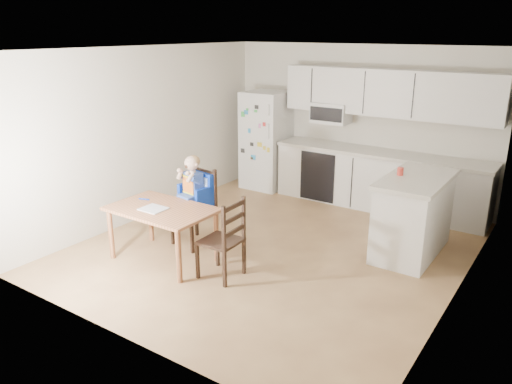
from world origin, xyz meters
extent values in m
cube|color=brown|center=(0.00, 0.00, -0.01)|extent=(4.50, 5.00, 0.01)
cube|color=beige|center=(0.00, 2.50, 1.25)|extent=(4.50, 0.02, 2.50)
cube|color=beige|center=(-2.25, 0.00, 1.25)|extent=(0.02, 5.00, 2.50)
cube|color=beige|center=(2.25, 0.00, 1.25)|extent=(0.02, 5.00, 2.50)
cube|color=white|center=(0.00, 0.00, 2.50)|extent=(4.50, 5.00, 0.01)
cube|color=silver|center=(-1.55, 2.15, 0.85)|extent=(0.72, 0.70, 1.70)
cube|color=silver|center=(0.53, 2.20, 0.43)|extent=(3.34, 0.60, 0.86)
cube|color=beige|center=(0.53, 2.19, 0.89)|extent=(3.37, 0.62, 0.05)
cube|color=black|center=(-0.39, 1.89, 0.43)|extent=(0.60, 0.02, 0.80)
cube|color=silver|center=(0.53, 2.33, 1.80)|extent=(3.34, 0.34, 0.70)
cube|color=silver|center=(-0.39, 2.30, 1.42)|extent=(0.60, 0.38, 0.33)
cube|color=silver|center=(1.51, 0.83, 0.47)|extent=(0.65, 1.29, 0.95)
cube|color=beige|center=(1.51, 0.83, 0.97)|extent=(0.71, 1.36, 0.05)
cylinder|color=red|center=(1.30, 0.80, 1.05)|extent=(0.08, 0.08, 0.10)
cube|color=brown|center=(-0.94, -1.08, 0.66)|extent=(1.26, 0.81, 0.04)
cylinder|color=brown|center=(-1.50, -1.42, 0.32)|extent=(0.06, 0.06, 0.64)
cylinder|color=brown|center=(-1.50, -0.75, 0.32)|extent=(0.06, 0.06, 0.64)
cylinder|color=brown|center=(-0.38, -1.42, 0.32)|extent=(0.06, 0.06, 0.64)
cylinder|color=brown|center=(-0.38, -0.75, 0.32)|extent=(0.06, 0.06, 0.64)
cube|color=#AFAFB4|center=(-0.99, -1.17, 0.68)|extent=(0.30, 0.26, 0.01)
cylinder|color=#0D32A9|center=(-1.35, -0.99, 0.69)|extent=(0.12, 0.06, 0.02)
cube|color=black|center=(-0.94, -0.51, 0.47)|extent=(0.52, 0.52, 0.03)
cube|color=black|center=(-1.18, -0.68, 0.23)|extent=(0.04, 0.04, 0.45)
cube|color=black|center=(-1.11, -0.28, 0.23)|extent=(0.04, 0.04, 0.45)
cube|color=black|center=(-0.78, -0.75, 0.23)|extent=(0.04, 0.04, 0.45)
cube|color=black|center=(-0.71, -0.35, 0.23)|extent=(0.04, 0.04, 0.45)
cube|color=black|center=(-0.91, -0.31, 0.75)|extent=(0.45, 0.12, 0.54)
cube|color=#0D32A9|center=(-0.94, -0.51, 0.54)|extent=(0.47, 0.43, 0.11)
cube|color=#0D32A9|center=(-0.92, -0.36, 0.77)|extent=(0.41, 0.13, 0.37)
cube|color=#5493D5|center=(-0.95, -0.53, 0.60)|extent=(0.36, 0.33, 0.02)
cube|color=#2A569F|center=(-0.94, -0.50, 0.84)|extent=(0.26, 0.19, 0.28)
cube|color=red|center=(-0.95, -0.57, 0.83)|extent=(0.20, 0.05, 0.22)
sphere|color=beige|center=(-0.94, -0.51, 1.11)|extent=(0.21, 0.21, 0.18)
ellipsoid|color=olive|center=(-0.94, -0.51, 1.13)|extent=(0.21, 0.20, 0.15)
cube|color=black|center=(-0.09, -1.03, 0.43)|extent=(0.43, 0.43, 0.03)
cube|color=black|center=(-0.29, -0.85, 0.21)|extent=(0.04, 0.04, 0.42)
cube|color=black|center=(0.09, -0.84, 0.21)|extent=(0.04, 0.04, 0.42)
cube|color=black|center=(-0.28, -1.23, 0.21)|extent=(0.04, 0.04, 0.42)
cube|color=black|center=(0.10, -1.22, 0.21)|extent=(0.04, 0.04, 0.42)
cube|color=black|center=(0.10, -1.03, 0.70)|extent=(0.05, 0.42, 0.50)
camera|label=1|loc=(3.15, -5.10, 2.73)|focal=35.00mm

